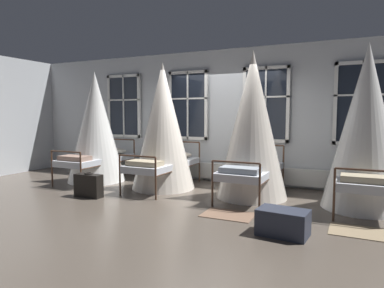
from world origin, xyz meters
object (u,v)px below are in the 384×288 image
cot_fourth (366,130)px  suitcase_dark (89,186)px  cot_second (163,128)px  cot_first (96,129)px  travel_trunk (283,222)px  cot_third (252,127)px

cot_fourth → suitcase_dark: bearing=106.0°
cot_second → cot_fourth: cot_fourth is taller
cot_first → suitcase_dark: cot_first is taller
cot_second → cot_fourth: (3.84, 0.02, 0.04)m
suitcase_dark → travel_trunk: size_ratio=0.88×
suitcase_dark → cot_fourth: bearing=15.7°
cot_fourth → cot_second: bearing=90.4°
travel_trunk → cot_third: bearing=116.4°
cot_first → cot_second: (1.83, -0.02, 0.05)m
cot_third → travel_trunk: (0.93, -1.86, -1.16)m
cot_second → suitcase_dark: (-0.89, -1.32, -1.06)m
cot_first → suitcase_dark: (0.94, -1.34, -1.02)m
cot_third → suitcase_dark: size_ratio=4.93×
cot_third → cot_fourth: size_ratio=1.00×
cot_first → travel_trunk: cot_first is taller
cot_fourth → cot_third: bearing=90.6°
cot_first → suitcase_dark: size_ratio=4.58×
cot_second → suitcase_dark: 1.92m
cot_first → cot_third: 3.76m
cot_first → cot_second: size_ratio=0.96×
travel_trunk → cot_second: bearing=147.0°
suitcase_dark → travel_trunk: 3.78m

